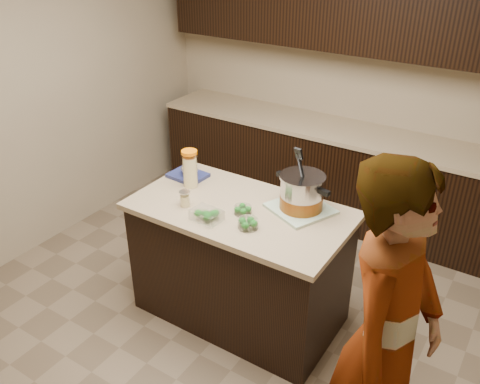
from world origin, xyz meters
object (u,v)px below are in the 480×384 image
object	(u,v)px
stock_pot	(302,194)
lemonade_pitcher	(190,170)
person	(385,342)
island	(240,263)

from	to	relation	value
stock_pot	lemonade_pitcher	bearing A→B (deg)	-159.78
lemonade_pitcher	person	bearing A→B (deg)	-23.88
lemonade_pitcher	island	bearing A→B (deg)	-8.68
island	lemonade_pitcher	world-z (taller)	lemonade_pitcher
stock_pot	person	size ratio (longest dim) A/B	0.23
stock_pot	person	xyz separation A→B (m)	(0.86, -0.86, -0.11)
island	stock_pot	distance (m)	0.69
island	lemonade_pitcher	distance (m)	0.74
island	person	xyz separation A→B (m)	(1.21, -0.67, 0.46)
lemonade_pitcher	person	size ratio (longest dim) A/B	0.15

